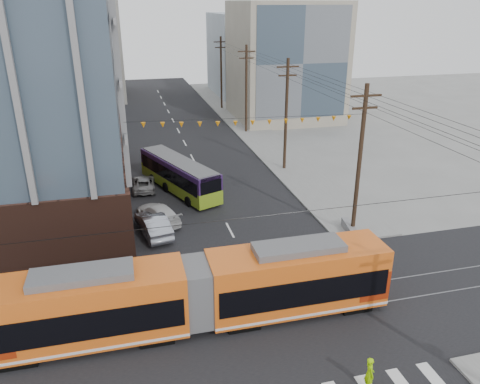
% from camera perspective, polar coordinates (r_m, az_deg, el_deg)
% --- Properties ---
extents(ground, '(160.00, 160.00, 0.00)m').
position_cam_1_polar(ground, '(24.01, 6.89, -19.46)').
color(ground, slate).
extents(bg_bldg_nw_near, '(18.00, 16.00, 18.00)m').
position_cam_1_polar(bg_bldg_nw_near, '(69.61, -23.32, 14.82)').
color(bg_bldg_nw_near, '#8C99A5').
rests_on(bg_bldg_nw_near, ground).
extents(bg_bldg_ne_near, '(14.00, 14.00, 16.00)m').
position_cam_1_polar(bg_bldg_ne_near, '(68.99, 5.46, 15.56)').
color(bg_bldg_ne_near, gray).
rests_on(bg_bldg_ne_near, ground).
extents(bg_bldg_nw_far, '(16.00, 18.00, 20.00)m').
position_cam_1_polar(bg_bldg_nw_far, '(89.02, -19.72, 17.21)').
color(bg_bldg_nw_far, gray).
rests_on(bg_bldg_nw_far, ground).
extents(bg_bldg_ne_far, '(16.00, 16.00, 14.00)m').
position_cam_1_polar(bg_bldg_ne_far, '(88.63, 2.23, 16.45)').
color(bg_bldg_ne_far, '#8C99A5').
rests_on(bg_bldg_ne_far, ground).
extents(utility_pole_far, '(0.30, 0.30, 11.00)m').
position_cam_1_polar(utility_pole_far, '(74.92, -2.31, 14.24)').
color(utility_pole_far, black).
rests_on(utility_pole_far, ground).
extents(streetcar, '(20.56, 2.95, 3.96)m').
position_cam_1_polar(streetcar, '(24.70, -5.23, -12.18)').
color(streetcar, '#DE5C17').
rests_on(streetcar, ground).
extents(city_bus, '(6.10, 10.78, 3.03)m').
position_cam_1_polar(city_bus, '(42.18, -7.46, 2.09)').
color(city_bus, '#331A4F').
rests_on(city_bus, ground).
extents(parked_car_silver, '(2.62, 5.12, 1.61)m').
position_cam_1_polar(parked_car_silver, '(34.78, -10.52, -3.91)').
color(parked_car_silver, '#9FA5B4').
rests_on(parked_car_silver, ground).
extents(parked_car_white, '(3.66, 5.30, 1.43)m').
position_cam_1_polar(parked_car_white, '(36.65, -9.96, -2.62)').
color(parked_car_white, silver).
rests_on(parked_car_white, ground).
extents(parked_car_grey, '(2.18, 4.40, 1.20)m').
position_cam_1_polar(parked_car_grey, '(43.26, -11.68, 1.03)').
color(parked_car_grey, gray).
rests_on(parked_car_grey, ground).
extents(pedestrian, '(0.48, 0.66, 1.67)m').
position_cam_1_polar(pedestrian, '(22.62, 15.50, -20.54)').
color(pedestrian, '#93DA02').
rests_on(pedestrian, ground).
extents(jersey_barrier, '(1.49, 3.87, 0.76)m').
position_cam_1_polar(jersey_barrier, '(34.87, 13.51, -4.88)').
color(jersey_barrier, gray).
rests_on(jersey_barrier, ground).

